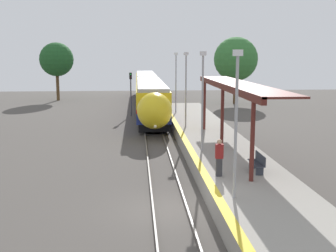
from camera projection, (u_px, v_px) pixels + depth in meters
ground_plane at (170, 210)px, 17.88m from camera, size 120.00×120.00×0.00m
rail_left at (153, 209)px, 17.82m from camera, size 0.08×90.00×0.15m
rail_right at (187, 208)px, 17.92m from camera, size 0.08×90.00×0.15m
train at (148, 91)px, 50.97m from camera, size 2.86×40.68×3.83m
platform_right at (258, 198)px, 18.08m from camera, size 4.36×64.00×0.90m
platform_bench at (258, 162)px, 20.38m from camera, size 0.44×1.63×0.89m
person_waiting at (219, 157)px, 19.56m from camera, size 0.36×0.23×1.77m
railway_signal at (131, 90)px, 44.79m from camera, size 0.28×0.28×4.64m
lamppost_near at (236, 116)px, 16.18m from camera, size 0.36×0.20×5.81m
lamppost_mid at (203, 95)px, 24.41m from camera, size 0.36×0.20×5.81m
lamppost_far at (186, 85)px, 32.64m from camera, size 0.36×0.20×5.81m
lamppost_farthest at (176, 79)px, 40.87m from camera, size 0.36×0.20×5.81m
station_canopy at (232, 88)px, 24.94m from camera, size 2.02×16.36×3.96m
background_tree_left at (57, 60)px, 59.68m from camera, size 4.78×4.78×8.23m
background_tree_right at (236, 59)px, 55.60m from camera, size 5.79×5.79×8.83m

